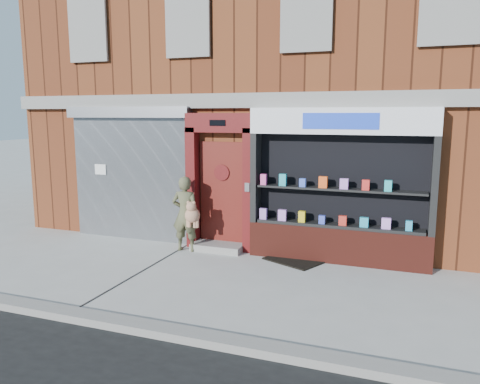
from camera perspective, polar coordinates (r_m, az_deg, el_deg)
The scene contains 8 objects.
ground at distance 8.32m, azimuth -2.45°, elevation -10.76°, with size 80.00×80.00×0.00m, color #9E9E99.
curb at distance 6.52m, azimuth -10.04°, elevation -16.25°, with size 60.00×0.30×0.12m, color gray.
building at distance 13.58m, azimuth 7.49°, elevation 14.13°, with size 12.00×8.16×8.00m.
shutter_bay at distance 10.99m, azimuth -13.18°, elevation 3.18°, with size 3.10×0.30×3.04m.
red_door_bay at distance 9.91m, azimuth -2.38°, elevation 1.24°, with size 1.52×0.58×2.90m.
pharmacy_bay at distance 9.23m, azimuth 11.98°, elevation -0.11°, with size 3.50×0.41×3.00m.
woman at distance 9.91m, azimuth -6.58°, elevation -2.65°, with size 0.71×0.52×1.60m.
doormat at distance 9.44m, azimuth 6.61°, elevation -8.25°, with size 1.06×0.74×0.03m, color black.
Camera 1 is at (3.02, -7.20, 2.87)m, focal length 35.00 mm.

